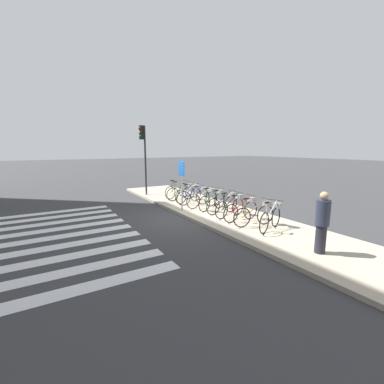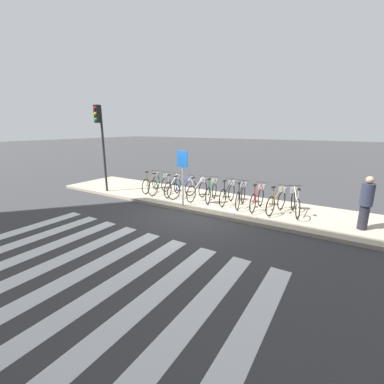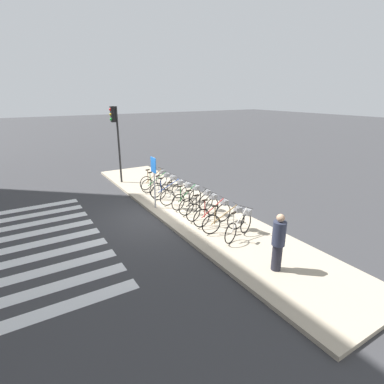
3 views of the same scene
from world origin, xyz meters
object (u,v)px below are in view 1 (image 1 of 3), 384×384
(parked_bicycle_0, at_px, (179,190))
(parked_bicycle_5, at_px, (213,200))
(parked_bicycle_9, at_px, (256,213))
(parked_bicycle_10, at_px, (272,216))
(parked_bicycle_4, at_px, (204,198))
(pedestrian, at_px, (322,221))
(parked_bicycle_3, at_px, (195,196))
(parked_bicycle_8, at_px, (243,209))
(parked_bicycle_6, at_px, (224,203))
(traffic_light, at_px, (143,146))
(sign_post, at_px, (182,177))
(parked_bicycle_1, at_px, (182,192))
(parked_bicycle_2, at_px, (190,193))
(parked_bicycle_7, at_px, (232,205))

(parked_bicycle_0, relative_size, parked_bicycle_5, 1.00)
(parked_bicycle_9, xyz_separation_m, parked_bicycle_10, (0.56, 0.12, 0.00))
(parked_bicycle_4, bearing_deg, pedestrian, -2.77)
(parked_bicycle_0, height_order, parked_bicycle_3, same)
(parked_bicycle_3, xyz_separation_m, parked_bicycle_8, (3.17, 0.10, 0.00))
(parked_bicycle_6, height_order, traffic_light, traffic_light)
(parked_bicycle_8, bearing_deg, parked_bicycle_4, -178.94)
(parked_bicycle_9, bearing_deg, sign_post, -160.81)
(traffic_light, bearing_deg, parked_bicycle_0, 33.99)
(parked_bicycle_0, height_order, parked_bicycle_1, same)
(parked_bicycle_4, distance_m, parked_bicycle_5, 0.59)
(parked_bicycle_9, relative_size, traffic_light, 0.42)
(parked_bicycle_10, relative_size, traffic_light, 0.40)
(parked_bicycle_3, bearing_deg, pedestrian, -2.00)
(parked_bicycle_10, relative_size, pedestrian, 0.97)
(parked_bicycle_6, distance_m, sign_post, 2.05)
(parked_bicycle_4, bearing_deg, parked_bicycle_5, 10.32)
(parked_bicycle_2, relative_size, parked_bicycle_3, 1.02)
(parked_bicycle_0, height_order, traffic_light, traffic_light)
(parked_bicycle_4, relative_size, parked_bicycle_9, 1.01)
(traffic_light, bearing_deg, parked_bicycle_4, 14.83)
(parked_bicycle_6, xyz_separation_m, parked_bicycle_8, (1.21, -0.08, 0.00))
(parked_bicycle_5, xyz_separation_m, parked_bicycle_10, (3.19, 0.03, 0.00))
(parked_bicycle_2, height_order, parked_bicycle_4, same)
(parked_bicycle_2, distance_m, parked_bicycle_5, 1.85)
(parked_bicycle_2, relative_size, parked_bicycle_7, 1.00)
(parked_bicycle_7, height_order, pedestrian, pedestrian)
(parked_bicycle_1, xyz_separation_m, traffic_light, (-2.42, -1.13, 2.31))
(parked_bicycle_2, distance_m, traffic_light, 4.04)
(parked_bicycle_4, relative_size, parked_bicycle_7, 1.01)
(parked_bicycle_6, bearing_deg, parked_bicycle_4, -174.37)
(parked_bicycle_2, bearing_deg, parked_bicycle_9, -0.00)
(parked_bicycle_1, xyz_separation_m, parked_bicycle_4, (1.94, 0.03, 0.00))
(parked_bicycle_9, relative_size, sign_post, 0.77)
(parked_bicycle_2, xyz_separation_m, parked_bicycle_6, (2.55, 0.11, 0.00))
(parked_bicycle_4, distance_m, traffic_light, 5.07)
(parked_bicycle_0, relative_size, parked_bicycle_6, 0.99)
(traffic_light, bearing_deg, parked_bicycle_7, 11.04)
(parked_bicycle_10, bearing_deg, parked_bicycle_5, -179.41)
(parked_bicycle_7, xyz_separation_m, parked_bicycle_10, (1.92, 0.08, 0.00))
(parked_bicycle_7, height_order, parked_bicycle_9, same)
(parked_bicycle_2, relative_size, sign_post, 0.77)
(parked_bicycle_0, distance_m, sign_post, 2.95)
(parked_bicycle_7, relative_size, parked_bicycle_9, 1.00)
(parked_bicycle_5, relative_size, sign_post, 0.76)
(parked_bicycle_0, height_order, sign_post, sign_post)
(parked_bicycle_2, bearing_deg, parked_bicycle_8, 0.47)
(pedestrian, xyz_separation_m, sign_post, (-5.76, -0.83, 0.60))
(parked_bicycle_3, bearing_deg, parked_bicycle_7, 2.49)
(parked_bicycle_1, distance_m, parked_bicycle_10, 5.71)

